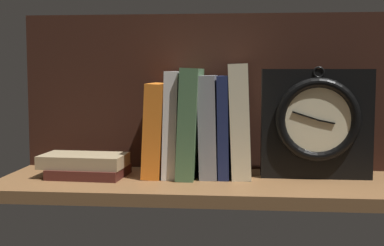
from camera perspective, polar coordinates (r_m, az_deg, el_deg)
The scene contains 10 objects.
ground_plane at distance 113.87cm, azimuth 1.19°, elevation -6.55°, with size 85.32×28.94×2.50cm, color brown.
back_panel at distance 125.30cm, azimuth 1.70°, elevation 3.28°, with size 85.32×1.20×35.34cm, color black.
book_orange_pandolfini at distance 118.15cm, azimuth -3.65°, elevation -0.65°, with size 3.83×14.53×19.77cm, color orange.
book_white_catcher at distance 117.49cm, azimuth -1.91°, elevation -0.04°, with size 2.84×14.31×22.36cm, color silver.
book_green_romantic at distance 117.04cm, azimuth -0.17°, elevation 0.10°, with size 3.73×16.76×23.02cm, color #476B44.
book_gray_chess at distance 116.78cm, azimuth 1.77°, elevation -0.29°, with size 3.63×13.25×21.48cm, color gray.
book_navy_bierce at distance 116.61cm, azimuth 3.36°, elevation -0.32°, with size 2.25×13.03×21.42cm, color #192147.
book_cream_twain at distance 116.41cm, azimuth 5.05°, elevation 0.27°, with size 4.00×13.01×23.89cm, color beige.
framed_clock at distance 116.97cm, azimuth 12.87°, elevation 0.04°, with size 22.86×6.93×23.39cm.
book_stack_side at distance 118.68cm, azimuth -10.99°, elevation -4.38°, with size 18.20×13.20×4.79cm.
Camera 1 is at (8.60, -111.04, 22.45)cm, focal length 50.99 mm.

